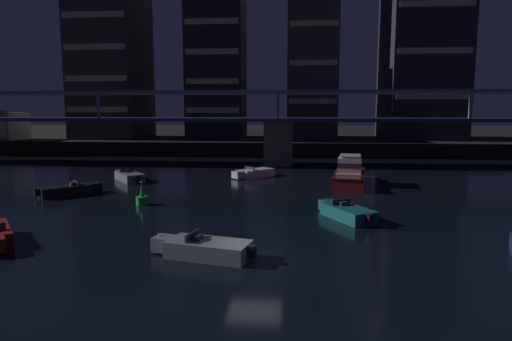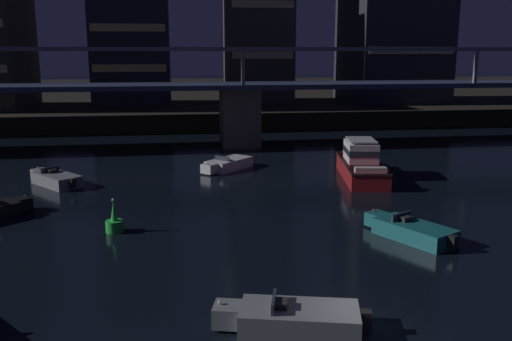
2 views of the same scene
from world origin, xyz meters
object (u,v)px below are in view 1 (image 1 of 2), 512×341
at_px(tower_west_tall, 217,68).
at_px(cabin_cruiser_near_left, 350,174).
at_px(speedboat_mid_left, 205,248).
at_px(speedboat_far_right, 129,176).
at_px(speedboat_near_center, 68,190).
at_px(tower_west_low, 112,66).
at_px(speedboat_far_left, 254,173).
at_px(channel_buoy, 142,198).
at_px(tower_east_tall, 423,34).
at_px(speedboat_mid_right, 346,212).
at_px(tower_central, 312,46).
at_px(river_bridge, 279,129).

height_order(tower_west_tall, cabin_cruiser_near_left, tower_west_tall).
height_order(speedboat_mid_left, speedboat_far_right, same).
distance_m(cabin_cruiser_near_left, speedboat_near_center, 24.74).
relative_size(tower_west_low, cabin_cruiser_near_left, 2.68).
distance_m(speedboat_far_left, channel_buoy, 15.94).
height_order(tower_east_tall, speedboat_mid_left, tower_east_tall).
bearing_deg(speedboat_near_center, tower_west_low, 107.35).
height_order(tower_west_tall, channel_buoy, tower_west_tall).
distance_m(tower_east_tall, speedboat_near_center, 61.95).
xyz_separation_m(tower_west_tall, speedboat_mid_left, (9.14, -57.97, -13.89)).
bearing_deg(speedboat_mid_left, speedboat_mid_right, 46.76).
relative_size(speedboat_mid_right, speedboat_far_right, 1.07).
xyz_separation_m(cabin_cruiser_near_left, speedboat_mid_right, (-1.89, -13.17, -0.64)).
distance_m(cabin_cruiser_near_left, speedboat_mid_left, 23.33).
height_order(cabin_cruiser_near_left, speedboat_near_center, cabin_cruiser_near_left).
xyz_separation_m(tower_west_low, tower_central, (34.57, 4.01, 3.49)).
bearing_deg(river_bridge, speedboat_mid_right, -79.62).
height_order(cabin_cruiser_near_left, speedboat_far_right, cabin_cruiser_near_left).
height_order(tower_west_tall, tower_central, tower_central).
bearing_deg(speedboat_near_center, speedboat_far_right, 74.73).
distance_m(tower_west_low, speedboat_far_left, 42.83).
bearing_deg(cabin_cruiser_near_left, tower_west_tall, 116.96).
height_order(tower_west_low, speedboat_far_left, tower_west_low).
distance_m(tower_west_low, tower_west_tall, 18.09).
distance_m(tower_west_low, speedboat_far_right, 39.11).
relative_size(tower_west_tall, speedboat_mid_left, 4.71).
bearing_deg(river_bridge, speedboat_far_left, -101.45).
distance_m(tower_central, speedboat_mid_right, 54.24).
distance_m(river_bridge, speedboat_near_center, 28.11).
bearing_deg(tower_west_low, tower_east_tall, 2.35).
bearing_deg(tower_west_low, river_bridge, -32.56).
distance_m(tower_east_tall, speedboat_far_left, 45.29).
bearing_deg(tower_west_tall, cabin_cruiser_near_left, -63.04).
bearing_deg(speedboat_far_left, tower_west_low, 132.32).
xyz_separation_m(tower_central, cabin_cruiser_near_left, (2.00, -38.12, -17.03)).
distance_m(river_bridge, speedboat_mid_right, 29.23).
height_order(tower_west_low, tower_central, tower_central).
distance_m(tower_central, speedboat_mid_left, 62.43).
height_order(speedboat_near_center, speedboat_mid_left, same).
relative_size(speedboat_far_right, channel_buoy, 2.61).
bearing_deg(speedboat_mid_right, tower_west_tall, 108.59).
xyz_separation_m(speedboat_mid_right, channel_buoy, (-14.55, 3.11, 0.06)).
bearing_deg(tower_east_tall, tower_central, 174.22).
bearing_deg(speedboat_far_right, cabin_cruiser_near_left, -2.35).
relative_size(river_bridge, tower_west_low, 3.82).
distance_m(tower_east_tall, channel_buoy, 59.84).
distance_m(tower_west_low, speedboat_near_center, 45.33).
bearing_deg(tower_west_low, tower_west_tall, 8.18).
bearing_deg(speedboat_far_left, tower_central, 77.75).
xyz_separation_m(tower_west_tall, tower_central, (16.67, 1.44, 3.77)).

